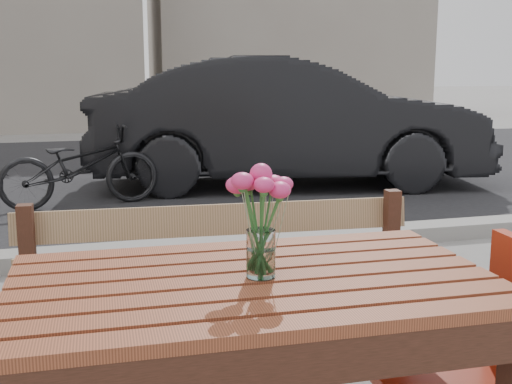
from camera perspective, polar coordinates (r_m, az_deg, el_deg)
street at (r=6.70m, az=-11.92°, el=-0.70°), size 30.00×8.12×0.12m
main_table at (r=1.80m, az=-0.22°, el=-11.55°), size 1.32×0.79×0.81m
main_bench at (r=2.36m, az=-2.95°, el=-8.98°), size 1.51×0.54×0.92m
red_chair at (r=2.01m, az=20.57°, el=-15.01°), size 0.46×0.46×0.88m
main_vase at (r=1.71m, az=0.44°, el=-1.37°), size 0.17×0.17×0.31m
parked_car at (r=7.51m, az=2.85°, el=6.27°), size 4.71×2.32×1.48m
bicycle at (r=6.56m, az=-15.41°, el=2.24°), size 1.62×0.78×0.81m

